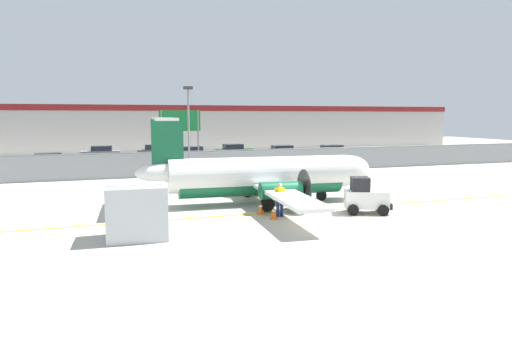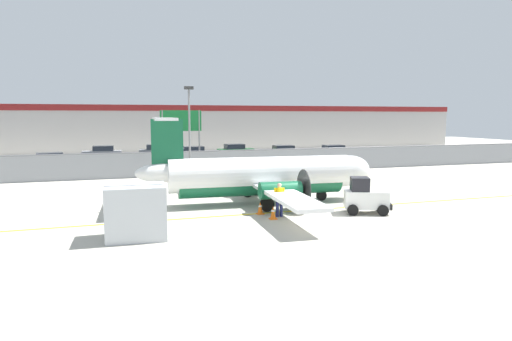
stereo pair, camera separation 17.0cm
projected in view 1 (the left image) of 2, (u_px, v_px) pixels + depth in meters
ground_plane at (299, 211)px, 24.26m from camera, size 140.00×140.00×0.01m
perimeter_fence at (224, 161)px, 39.19m from camera, size 98.00×0.10×2.10m
parking_lot_strip at (198, 161)px, 50.14m from camera, size 98.00×17.00×0.12m
background_building at (172, 128)px, 67.16m from camera, size 91.00×8.10×6.50m
commuter_airplane at (266, 176)px, 26.15m from camera, size 13.84×16.07×4.92m
baggage_tug at (366, 197)px, 23.57m from camera, size 2.57×2.07×1.88m
ground_crew_worker at (280, 198)px, 22.74m from camera, size 0.55×0.37×1.70m
cargo_container at (137, 212)px, 18.72m from camera, size 2.51×2.13×2.20m
traffic_cone_near_left at (274, 213)px, 22.27m from camera, size 0.36×0.36×0.64m
traffic_cone_near_right at (261, 208)px, 23.39m from camera, size 0.36×0.36×0.64m
parked_car_0 at (50, 162)px, 41.26m from camera, size 4.39×2.44×1.58m
parked_car_1 at (101, 153)px, 50.79m from camera, size 4.28×2.16×1.58m
parked_car_2 at (156, 151)px, 52.97m from camera, size 4.37×2.39×1.58m
parked_car_3 at (193, 154)px, 49.88m from camera, size 4.23×2.06×1.58m
parked_car_4 at (234, 151)px, 54.05m from camera, size 4.22×2.04×1.58m
parked_car_5 at (281, 152)px, 51.70m from camera, size 4.25×2.10×1.58m
parked_car_6 at (331, 152)px, 52.22m from camera, size 4.20×2.01×1.58m
apron_light_pole at (189, 125)px, 35.23m from camera, size 0.70×0.30×7.27m
highway_sign at (180, 126)px, 39.68m from camera, size 3.60×0.14×5.50m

